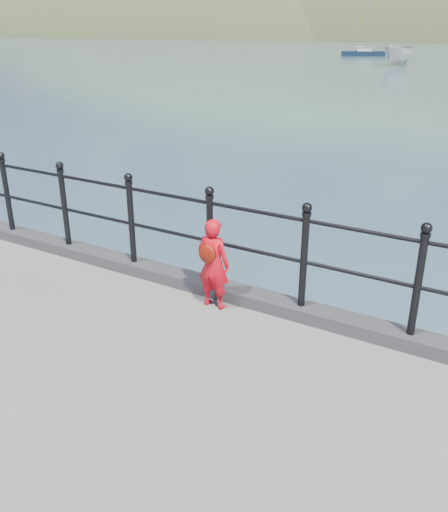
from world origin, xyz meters
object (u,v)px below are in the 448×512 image
Objects in this scene: railing at (169,221)px; child at (213,263)px; launch_white at (399,55)px; sailboat_left at (363,54)px.

child is (0.82, -0.29, -0.28)m from railing.
launch_white is 0.67× the size of sailboat_left.
railing is at bearing -20.96° from child.
launch_white is 21.74m from sailboat_left.
launch_white is at bearing -79.28° from child.
railing is 81.37m from sailboat_left.
sailboat_left is (-9.96, 19.31, -0.79)m from launch_white.
child is 60.68m from launch_white.
child is 0.12× the size of sailboat_left.
railing is 0.92m from child.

